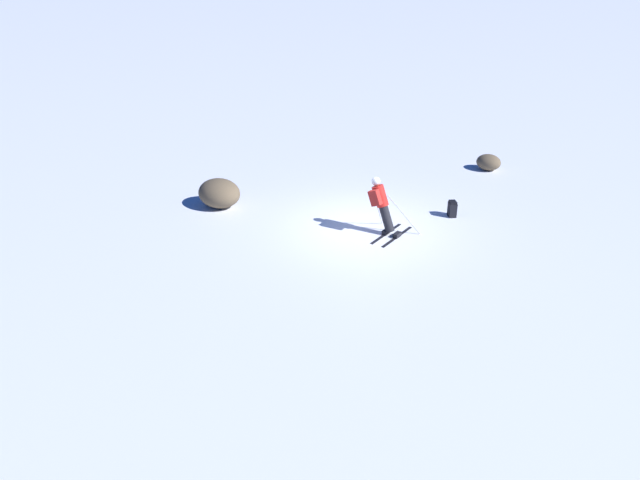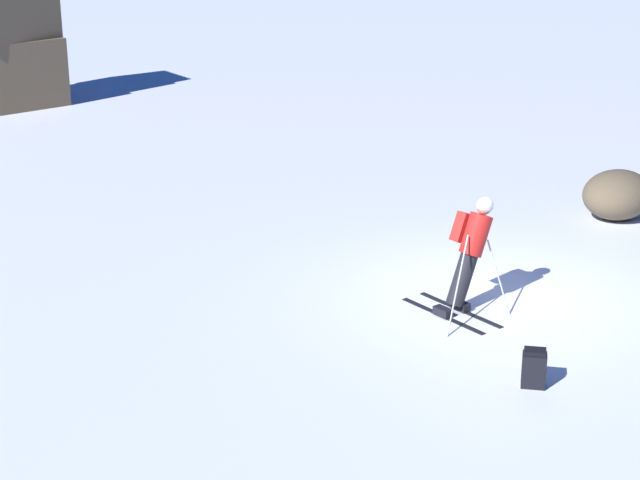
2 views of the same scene
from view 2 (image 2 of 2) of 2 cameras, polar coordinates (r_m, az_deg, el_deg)
ground_plane at (r=16.34m, az=9.35°, el=-3.00°), size 300.00×300.00×0.00m
skier at (r=15.58m, az=8.00°, el=-0.44°), size 1.42×1.65×1.70m
spare_backpack at (r=13.63m, az=11.34°, el=-6.72°), size 0.36×0.37×0.50m
exposed_boulder_1 at (r=20.28m, az=15.59°, el=2.34°), size 1.39×1.19×0.91m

